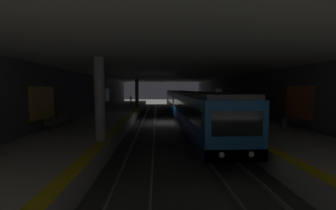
{
  "coord_description": "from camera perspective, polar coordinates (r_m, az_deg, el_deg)",
  "views": [
    {
      "loc": [
        -25.9,
        1.26,
        3.89
      ],
      "look_at": [
        8.41,
        -0.48,
        1.48
      ],
      "focal_mm": 24.17,
      "sensor_mm": 36.0,
      "label": 1
    }
  ],
  "objects": [
    {
      "name": "platform_right",
      "position": [
        26.65,
        -14.35,
        -3.36
      ],
      "size": [
        60.0,
        5.3,
        1.06
      ],
      "color": "beige",
      "rests_on": "ground"
    },
    {
      "name": "person_waiting_near",
      "position": [
        40.64,
        -9.34,
        1.23
      ],
      "size": [
        0.6,
        0.23,
        1.66
      ],
      "color": "#434343",
      "rests_on": "platform_right"
    },
    {
      "name": "metro_train",
      "position": [
        27.99,
        4.21,
        0.18
      ],
      "size": [
        36.54,
        2.83,
        3.49
      ],
      "color": "#19569E",
      "rests_on": "track_left"
    },
    {
      "name": "track_right",
      "position": [
        26.2,
        -4.94,
        -4.36
      ],
      "size": [
        60.0,
        1.53,
        0.16
      ],
      "color": "gray",
      "rests_on": "ground"
    },
    {
      "name": "ground_plane",
      "position": [
        26.22,
        -0.11,
        -4.52
      ],
      "size": [
        120.0,
        120.0,
        0.0
      ],
      "primitive_type": "plane",
      "color": "#42423F"
    },
    {
      "name": "platform_left",
      "position": [
        27.26,
        13.79,
        -3.19
      ],
      "size": [
        60.0,
        5.3,
        1.06
      ],
      "color": "beige",
      "rests_on": "ground"
    },
    {
      "name": "backpack_on_floor",
      "position": [
        26.07,
        -16.5,
        -1.96
      ],
      "size": [
        0.3,
        0.2,
        0.4
      ],
      "color": "black",
      "rests_on": "platform_right"
    },
    {
      "name": "person_walking_mid",
      "position": [
        25.77,
        13.86,
        -0.4
      ],
      "size": [
        0.6,
        0.23,
        1.67
      ],
      "color": "#353535",
      "rests_on": "platform_left"
    },
    {
      "name": "track_left",
      "position": [
        26.41,
        4.67,
        -4.29
      ],
      "size": [
        60.0,
        1.53,
        0.16
      ],
      "color": "gray",
      "rests_on": "ground"
    },
    {
      "name": "ceiling_slab",
      "position": [
        26.0,
        -0.12,
        8.23
      ],
      "size": [
        60.0,
        19.4,
        0.4
      ],
      "color": "beige",
      "rests_on": "wall_left"
    },
    {
      "name": "wall_left",
      "position": [
        28.05,
        19.55,
        1.56
      ],
      "size": [
        60.0,
        0.56,
        5.6
      ],
      "color": "#56565B",
      "rests_on": "ground"
    },
    {
      "name": "pillar_far",
      "position": [
        35.76,
        -7.87,
        3.07
      ],
      "size": [
        0.56,
        0.56,
        4.55
      ],
      "color": "gray",
      "rests_on": "platform_right"
    },
    {
      "name": "bench_right_far",
      "position": [
        29.33,
        -17.25,
        -0.69
      ],
      "size": [
        1.7,
        0.47,
        0.86
      ],
      "color": "#262628",
      "rests_on": "platform_right"
    },
    {
      "name": "bench_left_mid",
      "position": [
        26.94,
        18.43,
        -1.12
      ],
      "size": [
        1.7,
        0.47,
        0.86
      ],
      "color": "#262628",
      "rests_on": "platform_left"
    },
    {
      "name": "wall_right",
      "position": [
        27.18,
        -20.44,
        1.47
      ],
      "size": [
        60.0,
        0.56,
        5.6
      ],
      "color": "#56565B",
      "rests_on": "ground"
    },
    {
      "name": "bench_right_near",
      "position": [
        17.81,
        -27.05,
        -3.9
      ],
      "size": [
        1.7,
        0.47,
        0.86
      ],
      "color": "#262628",
      "rests_on": "platform_right"
    },
    {
      "name": "bench_left_far",
      "position": [
        38.67,
        11.78,
        0.5
      ],
      "size": [
        1.7,
        0.47,
        0.86
      ],
      "color": "#262628",
      "rests_on": "platform_left"
    },
    {
      "name": "trash_bin",
      "position": [
        18.13,
        27.19,
        -4.09
      ],
      "size": [
        0.44,
        0.44,
        0.85
      ],
      "color": "#595B5E",
      "rests_on": "platform_left"
    },
    {
      "name": "pillar_near",
      "position": [
        12.84,
        -16.82,
        1.32
      ],
      "size": [
        0.56,
        0.56,
        4.55
      ],
      "color": "gray",
      "rests_on": "platform_right"
    },
    {
      "name": "bench_right_mid",
      "position": [
        19.74,
        -24.54,
        -3.09
      ],
      "size": [
        1.7,
        0.47,
        0.86
      ],
      "color": "#262628",
      "rests_on": "platform_right"
    },
    {
      "name": "bench_left_near",
      "position": [
        18.89,
        28.42,
        -3.51
      ],
      "size": [
        1.7,
        0.47,
        0.86
      ],
      "color": "#262628",
      "rests_on": "platform_left"
    },
    {
      "name": "suitcase_rolling",
      "position": [
        28.79,
        12.06,
        -1.17
      ],
      "size": [
        0.37,
        0.28,
        0.86
      ],
      "color": "maroon",
      "rests_on": "platform_left"
    }
  ]
}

